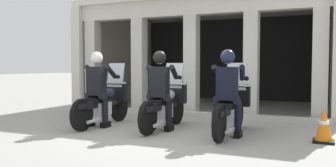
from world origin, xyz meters
TOP-DOWN VIEW (x-y plane):
  - ground_plane at (0.00, 3.00)m, footprint 80.00×80.00m
  - station_building at (-0.29, 5.21)m, footprint 7.47×5.11m
  - kerb_strip at (-0.29, 2.23)m, footprint 6.97×0.24m
  - motorcycle_left at (-1.38, 0.22)m, footprint 0.62×2.04m
  - police_officer_left at (-1.38, -0.06)m, footprint 0.63×0.61m
  - motorcycle_center at (0.00, 0.38)m, footprint 0.62×2.04m
  - police_officer_center at (0.00, 0.09)m, footprint 0.63×0.61m
  - motorcycle_right at (1.38, 0.31)m, footprint 0.62×2.04m
  - police_officer_right at (1.38, 0.03)m, footprint 0.63×0.61m
  - traffic_cone_flank at (2.99, 0.19)m, footprint 0.34×0.34m

SIDE VIEW (x-z plane):
  - ground_plane at x=0.00m, z-range 0.00..0.00m
  - kerb_strip at x=-0.29m, z-range 0.00..0.12m
  - traffic_cone_flank at x=2.99m, z-range -0.01..0.58m
  - motorcycle_left at x=-1.38m, z-range -0.17..1.17m
  - motorcycle_center at x=0.00m, z-range -0.17..1.17m
  - motorcycle_right at x=1.38m, z-range -0.17..1.17m
  - police_officer_left at x=-1.38m, z-range 0.15..1.73m
  - police_officer_center at x=0.00m, z-range 0.15..1.73m
  - police_officer_right at x=1.38m, z-range 0.15..1.73m
  - station_building at x=-0.29m, z-range 0.38..3.61m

